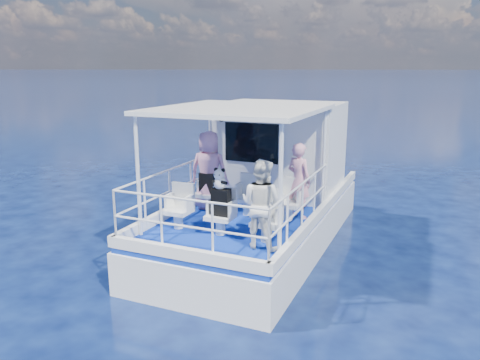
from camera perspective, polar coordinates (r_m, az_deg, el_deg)
name	(u,v)px	position (r m, az deg, el deg)	size (l,w,h in m)	color
ground	(243,258)	(10.03, 0.42, -9.46)	(2000.00, 2000.00, 0.00)	#070F33
hull	(260,242)	(10.89, 2.49, -7.56)	(3.00, 7.00, 1.60)	white
deck	(261,207)	(10.61, 2.53, -3.28)	(2.90, 6.90, 0.10)	#0B2A9C
cabin	(280,148)	(11.55, 4.89, 3.93)	(2.85, 2.00, 2.20)	white
canopy	(240,109)	(9.08, -0.04, 8.62)	(3.00, 3.20, 0.08)	white
canopy_posts	(239,168)	(9.20, -0.16, 1.51)	(2.77, 2.97, 2.20)	white
railings	(232,201)	(9.06, -0.98, -2.60)	(2.84, 3.59, 1.00)	white
seat_port_fwd	(209,201)	(10.19, -3.80, -2.60)	(0.48, 0.46, 0.38)	white
seat_center_fwd	(247,206)	(9.83, 0.89, -3.18)	(0.48, 0.46, 0.38)	white
seat_stbd_fwd	(288,211)	(9.54, 5.90, -3.78)	(0.48, 0.46, 0.38)	white
seat_port_aft	(178,218)	(9.11, -7.53, -4.67)	(0.48, 0.46, 0.38)	white
seat_center_aft	(220,224)	(8.70, -2.40, -5.44)	(0.48, 0.46, 0.38)	white
seat_stbd_aft	(266,231)	(8.37, 3.20, -6.23)	(0.48, 0.46, 0.38)	white
passenger_port_fwd	(209,171)	(10.09, -3.80, 1.15)	(0.64, 0.46, 1.72)	pink
passenger_stbd_fwd	(299,181)	(9.58, 7.18, -0.08)	(0.57, 0.37, 1.56)	pink
passenger_stbd_aft	(261,204)	(7.92, 2.60, -2.93)	(0.75, 0.59, 1.55)	white
backpack_port	(208,183)	(10.06, -3.95, -0.38)	(0.34, 0.19, 0.45)	black
backpack_center	(221,202)	(8.53, -2.32, -2.72)	(0.33, 0.19, 0.50)	black
compact_camera	(208,172)	(9.98, -3.92, 1.01)	(0.10, 0.06, 0.06)	black
panda	(220,179)	(8.42, -2.50, 0.17)	(0.25, 0.21, 0.38)	white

